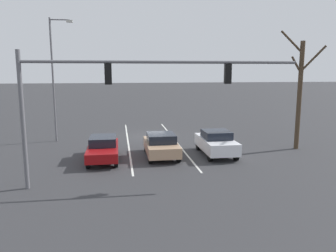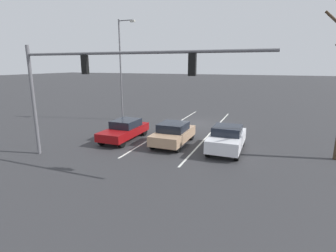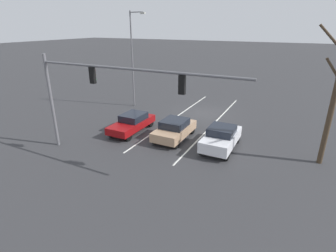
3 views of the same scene
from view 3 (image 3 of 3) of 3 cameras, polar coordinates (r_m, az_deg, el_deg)
The scene contains 9 objects.
ground_plane at distance 25.58m, azimuth 7.60°, elevation 2.80°, with size 240.00×240.00×0.00m, color #333335.
lane_stripe_left_divider at distance 23.07m, azimuth 10.02°, elevation 0.60°, with size 0.12×16.43×0.01m, color silver.
lane_stripe_center_divider at distance 24.28m, azimuth 1.76°, elevation 1.98°, with size 0.12×16.43×0.01m, color silver.
car_white_leftlane_front at distance 18.21m, azimuth 11.50°, elevation -2.45°, with size 1.89×4.10×1.59m.
car_tan_midlane_front at distance 19.44m, azimuth 1.42°, elevation -0.65°, with size 1.94×4.07×1.48m.
car_maroon_rightlane_front at distance 20.97m, azimuth -7.79°, elevation 0.76°, with size 1.81×4.41×1.41m.
traffic_signal_gantry at distance 15.94m, azimuth -15.04°, elevation 8.51°, with size 13.04×0.37×6.31m.
street_lamp_right_shoulder at distance 26.86m, azimuth -7.55°, elevation 15.08°, with size 1.70×0.24×9.23m.
bare_tree_near at distance 17.53m, azimuth 32.34°, elevation 4.90°, with size 2.60×1.46×8.04m.
Camera 3 is at (-7.84, 23.01, 7.98)m, focal length 28.00 mm.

